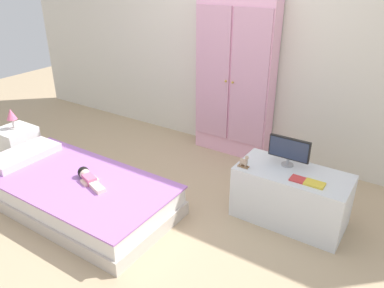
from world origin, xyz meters
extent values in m
cube|color=tan|center=(0.00, 0.00, -0.01)|extent=(10.00, 10.00, 0.02)
cube|color=silver|center=(0.00, 1.57, 1.35)|extent=(6.40, 0.05, 2.70)
cube|color=beige|center=(-0.62, -0.29, 0.06)|extent=(1.78, 0.89, 0.12)
cube|color=silver|center=(-0.62, -0.29, 0.19)|extent=(1.74, 0.85, 0.14)
cube|color=#B270C6|center=(-0.62, -0.29, 0.27)|extent=(1.77, 0.88, 0.02)
cube|color=silver|center=(-1.31, -0.29, 0.31)|extent=(0.32, 0.63, 0.07)
cube|color=#D6668E|center=(-0.45, -0.26, 0.31)|extent=(0.15, 0.12, 0.06)
cube|color=beige|center=(-0.31, -0.28, 0.30)|extent=(0.16, 0.08, 0.04)
cube|color=beige|center=(-0.32, -0.32, 0.30)|extent=(0.16, 0.08, 0.04)
cube|color=beige|center=(-0.44, -0.21, 0.29)|extent=(0.10, 0.06, 0.03)
cube|color=beige|center=(-0.47, -0.31, 0.29)|extent=(0.10, 0.06, 0.03)
sphere|color=beige|center=(-0.55, -0.22, 0.32)|extent=(0.09, 0.09, 0.09)
sphere|color=black|center=(-0.56, -0.22, 0.32)|extent=(0.10, 0.10, 0.10)
cube|color=white|center=(-1.78, -0.05, 0.19)|extent=(0.35, 0.35, 0.38)
cylinder|color=#B7B2AD|center=(-1.78, -0.05, 0.39)|extent=(0.08, 0.08, 0.01)
cylinder|color=#B7B2AD|center=(-1.78, -0.05, 0.44)|extent=(0.02, 0.02, 0.09)
cone|color=#E0668E|center=(-1.78, -0.05, 0.55)|extent=(0.11, 0.11, 0.11)
cube|color=#EFADCC|center=(0.01, 1.43, 0.85)|extent=(0.85, 0.20, 1.69)
cube|color=#D298B3|center=(-0.20, 1.32, 0.89)|extent=(0.40, 0.02, 1.39)
cube|color=#D298B3|center=(0.23, 1.32, 0.89)|extent=(0.40, 0.02, 1.39)
sphere|color=gold|center=(-0.03, 1.30, 0.85)|extent=(0.02, 0.02, 0.02)
sphere|color=gold|center=(0.05, 1.30, 0.85)|extent=(0.02, 0.02, 0.02)
cube|color=silver|center=(1.02, 0.55, 0.23)|extent=(0.89, 0.44, 0.46)
cylinder|color=#99999E|center=(0.93, 0.63, 0.46)|extent=(0.10, 0.10, 0.01)
cylinder|color=#99999E|center=(0.93, 0.63, 0.49)|extent=(0.02, 0.02, 0.05)
cube|color=black|center=(0.93, 0.63, 0.61)|extent=(0.34, 0.02, 0.18)
cube|color=#28334C|center=(0.93, 0.61, 0.61)|extent=(0.32, 0.01, 0.16)
cube|color=#8E6642|center=(0.65, 0.41, 0.46)|extent=(0.09, 0.01, 0.01)
cube|color=#8E6642|center=(0.65, 0.39, 0.46)|extent=(0.09, 0.01, 0.01)
cube|color=tan|center=(0.65, 0.40, 0.51)|extent=(0.06, 0.03, 0.03)
cylinder|color=tan|center=(0.67, 0.41, 0.48)|extent=(0.01, 0.01, 0.02)
cylinder|color=tan|center=(0.67, 0.39, 0.48)|extent=(0.01, 0.01, 0.02)
cylinder|color=tan|center=(0.63, 0.41, 0.48)|extent=(0.01, 0.01, 0.02)
cylinder|color=tan|center=(0.63, 0.39, 0.48)|extent=(0.01, 0.01, 0.02)
cylinder|color=tan|center=(0.67, 0.40, 0.53)|extent=(0.02, 0.02, 0.02)
sphere|color=tan|center=(0.67, 0.40, 0.55)|extent=(0.03, 0.03, 0.03)
cube|color=#CC3838|center=(1.08, 0.45, 0.46)|extent=(0.11, 0.10, 0.01)
cube|color=gold|center=(1.21, 0.45, 0.46)|extent=(0.15, 0.10, 0.01)
camera|label=1|loc=(1.76, -2.05, 1.94)|focal=35.19mm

